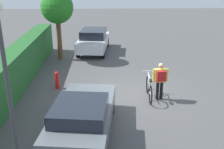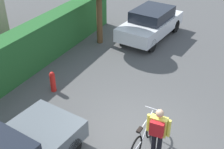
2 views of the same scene
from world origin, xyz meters
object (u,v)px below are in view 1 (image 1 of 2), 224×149
Objects in this scene: tree_kerbside at (57,8)px; fire_hydrant at (57,80)px; parked_car_far at (93,40)px; person_rider at (160,78)px; street_lamp at (6,73)px; parked_car_near at (83,115)px; bicycle at (149,89)px.

tree_kerbside is 5.18m from fire_hydrant.
parked_car_far is 6.28m from fire_hydrant.
person_rider reaches higher than fire_hydrant.
parked_car_far is 0.94× the size of street_lamp.
parked_car_far is at bearing -0.08° from parked_car_near.
street_lamp is 10.09m from tree_kerbside.
parked_car_near is 8.75m from tree_kerbside.
fire_hydrant is at bearing -0.51° from street_lamp.
tree_kerbside is (-1.67, 1.97, 2.29)m from parked_car_far.
tree_kerbside is at bearing 2.65° from street_lamp.
person_rider is (2.48, -2.99, 0.26)m from parked_car_near.
fire_hydrant is at bearing -173.36° from tree_kerbside.
street_lamp is 1.10× the size of tree_kerbside.
parked_car_far is at bearing 19.50° from bicycle.
tree_kerbside reaches higher than person_rider.
street_lamp is 6.15m from fire_hydrant.
street_lamp reaches higher than bicycle.
fire_hydrant is (3.76, 1.44, -0.28)m from parked_car_near.
parked_car_near is 4.04m from fire_hydrant.
person_rider is 7.84m from tree_kerbside.
tree_kerbside is at bearing 39.16° from bicycle.
parked_car_near is 3.89m from person_rider.
person_rider is 0.35× the size of street_lamp.
parked_car_near is 5.24× the size of fire_hydrant.
person_rider is at bearing -45.77° from street_lamp.
person_rider is 1.95× the size of fire_hydrant.
tree_kerbside reaches higher than parked_car_far.
person_rider reaches higher than parked_car_far.
fire_hydrant is (1.13, 4.01, -0.01)m from bicycle.
parked_car_near reaches higher than fire_hydrant.
street_lamp is at bearing -177.35° from tree_kerbside.
bicycle is at bearing -41.99° from street_lamp.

